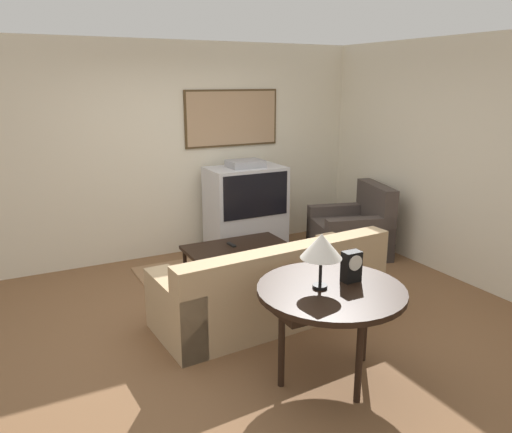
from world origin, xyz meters
TOP-DOWN VIEW (x-y plane):
  - ground_plane at (0.00, 0.00)m, footprint 12.00×12.00m
  - wall_back at (0.02, 2.13)m, footprint 12.00×0.10m
  - wall_right at (2.63, 0.00)m, footprint 0.06×12.00m
  - area_rug at (0.30, 0.89)m, footprint 1.98×1.77m
  - tv at (0.84, 1.69)m, footprint 0.99×0.60m
  - couch at (0.22, -0.15)m, footprint 2.25×0.99m
  - armchair at (2.05, 0.98)m, footprint 1.09×1.07m
  - coffee_table at (0.34, 0.95)m, footprint 1.17×0.57m
  - console_table at (0.13, -1.21)m, footprint 1.11×1.11m
  - table_lamp at (0.05, -1.17)m, footprint 0.31×0.31m
  - mantel_clock at (0.33, -1.17)m, footprint 0.14×0.10m
  - remote at (0.30, 0.96)m, footprint 0.05×0.16m

SIDE VIEW (x-z plane):
  - ground_plane at x=0.00m, z-range 0.00..0.00m
  - area_rug at x=0.30m, z-range 0.00..0.01m
  - couch at x=0.22m, z-range -0.11..0.69m
  - armchair at x=2.05m, z-range -0.16..0.76m
  - coffee_table at x=0.34m, z-range 0.16..0.55m
  - remote at x=0.30m, z-range 0.39..0.41m
  - tv at x=0.84m, z-range -0.03..1.21m
  - console_table at x=0.13m, z-range 0.31..1.05m
  - mantel_clock at x=0.33m, z-range 0.74..0.98m
  - table_lamp at x=0.05m, z-range 0.85..1.28m
  - wall_right at x=2.63m, z-range 0.00..2.70m
  - wall_back at x=0.02m, z-range 0.01..2.71m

